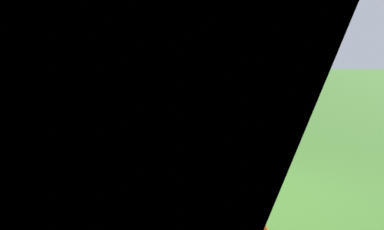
{
  "coord_description": "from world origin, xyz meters",
  "views": [
    {
      "loc": [
        0.45,
        7.0,
        2.54
      ],
      "look_at": [
        0.96,
        -1.0,
        1.16
      ],
      "focal_mm": 42.88,
      "sensor_mm": 36.0,
      "label": 1
    }
  ],
  "objects_px": {
    "dog": "(145,101)",
    "training_cone": "(263,230)",
    "person": "(244,151)",
    "frisbee_held": "(220,156)",
    "frisbee_flying": "(153,89)"
  },
  "relations": [
    {
      "from": "dog",
      "to": "training_cone",
      "type": "distance_m",
      "value": 4.04
    },
    {
      "from": "person",
      "to": "dog",
      "type": "xyz_separation_m",
      "value": [
        1.86,
        -1.49,
        0.6
      ]
    },
    {
      "from": "person",
      "to": "frisbee_held",
      "type": "xyz_separation_m",
      "value": [
        0.39,
        0.02,
        -0.09
      ]
    },
    {
      "from": "person",
      "to": "frisbee_held",
      "type": "distance_m",
      "value": 0.4
    },
    {
      "from": "dog",
      "to": "frisbee_held",
      "type": "bearing_deg",
      "value": 1.25
    },
    {
      "from": "frisbee_flying",
      "to": "training_cone",
      "type": "distance_m",
      "value": 3.91
    },
    {
      "from": "person",
      "to": "frisbee_held",
      "type": "relative_size",
      "value": 4.91
    },
    {
      "from": "dog",
      "to": "training_cone",
      "type": "xyz_separation_m",
      "value": [
        -2.01,
        3.31,
        -1.14
      ]
    },
    {
      "from": "frisbee_flying",
      "to": "frisbee_held",
      "type": "height_order",
      "value": "frisbee_flying"
    },
    {
      "from": "person",
      "to": "frisbee_flying",
      "type": "distance_m",
      "value": 2.31
    },
    {
      "from": "person",
      "to": "training_cone",
      "type": "distance_m",
      "value": 1.91
    },
    {
      "from": "frisbee_flying",
      "to": "frisbee_held",
      "type": "relative_size",
      "value": 0.96
    },
    {
      "from": "dog",
      "to": "frisbee_flying",
      "type": "xyz_separation_m",
      "value": [
        -0.18,
        0.15,
        0.26
      ]
    },
    {
      "from": "frisbee_flying",
      "to": "frisbee_held",
      "type": "xyz_separation_m",
      "value": [
        -1.29,
        1.36,
        -0.94
      ]
    },
    {
      "from": "dog",
      "to": "frisbee_held",
      "type": "xyz_separation_m",
      "value": [
        -1.47,
        1.51,
        -0.69
      ]
    }
  ]
}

